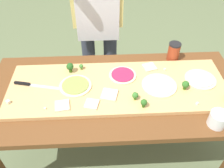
{
  "coord_description": "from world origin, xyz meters",
  "views": [
    {
      "loc": [
        -0.08,
        -1.12,
        1.87
      ],
      "look_at": [
        -0.02,
        0.0,
        0.81
      ],
      "focal_mm": 37.75,
      "sensor_mm": 36.0,
      "label": 1
    }
  ],
  "objects_px": {
    "pizza_whole_cheese_artichoke": "(200,79)",
    "cheese_crumble_b": "(165,69)",
    "cheese_crumble_d": "(45,108)",
    "sauce_jar": "(174,52)",
    "pizza_slice_far_right": "(62,106)",
    "broccoli_floret_back_left": "(144,103)",
    "flour_cup": "(218,120)",
    "prep_table": "(115,100)",
    "pizza_whole_beet_magenta": "(123,75)",
    "pizza_whole_pesto_green": "(75,86)",
    "pizza_whole_white_garlic": "(159,85)",
    "cheese_crumble_a": "(197,104)",
    "chefs_knife": "(30,85)",
    "pizza_slice_far_left": "(92,104)",
    "broccoli_floret_front_mid": "(186,85)",
    "cook_center": "(98,11)",
    "broccoli_floret_back_right": "(70,67)",
    "pizza_slice_near_left": "(109,94)",
    "pizza_slice_near_right": "(149,67)",
    "broccoli_floret_center_left": "(81,66)",
    "cheese_crumble_c": "(8,102)"
  },
  "relations": [
    {
      "from": "chefs_knife",
      "to": "pizza_whole_white_garlic",
      "type": "bearing_deg",
      "value": -3.14
    },
    {
      "from": "pizza_slice_far_right",
      "to": "broccoli_floret_back_left",
      "type": "distance_m",
      "value": 0.5
    },
    {
      "from": "pizza_whole_white_garlic",
      "to": "broccoli_floret_center_left",
      "type": "height_order",
      "value": "broccoli_floret_center_left"
    },
    {
      "from": "pizza_slice_far_left",
      "to": "cheese_crumble_a",
      "type": "xyz_separation_m",
      "value": [
        0.65,
        -0.03,
        0.0
      ]
    },
    {
      "from": "pizza_whole_pesto_green",
      "to": "cheese_crumble_c",
      "type": "xyz_separation_m",
      "value": [
        -0.41,
        -0.13,
        0.0
      ]
    },
    {
      "from": "pizza_whole_beet_magenta",
      "to": "sauce_jar",
      "type": "distance_m",
      "value": 0.46
    },
    {
      "from": "pizza_slice_far_right",
      "to": "broccoli_floret_back_right",
      "type": "relative_size",
      "value": 1.17
    },
    {
      "from": "prep_table",
      "to": "pizza_whole_beet_magenta",
      "type": "bearing_deg",
      "value": 63.84
    },
    {
      "from": "cheese_crumble_a",
      "to": "pizza_slice_far_right",
      "type": "bearing_deg",
      "value": 178.2
    },
    {
      "from": "broccoli_floret_back_left",
      "to": "cook_center",
      "type": "bearing_deg",
      "value": 107.63
    },
    {
      "from": "broccoli_floret_back_left",
      "to": "chefs_knife",
      "type": "bearing_deg",
      "value": 162.72
    },
    {
      "from": "pizza_slice_near_left",
      "to": "broccoli_floret_front_mid",
      "type": "xyz_separation_m",
      "value": [
        0.5,
        0.03,
        0.03
      ]
    },
    {
      "from": "cheese_crumble_a",
      "to": "flour_cup",
      "type": "distance_m",
      "value": 0.16
    },
    {
      "from": "broccoli_floret_back_right",
      "to": "broccoli_floret_front_mid",
      "type": "relative_size",
      "value": 1.14
    },
    {
      "from": "pizza_whole_white_garlic",
      "to": "pizza_slice_near_right",
      "type": "bearing_deg",
      "value": 99.93
    },
    {
      "from": "prep_table",
      "to": "cheese_crumble_c",
      "type": "distance_m",
      "value": 0.7
    },
    {
      "from": "cheese_crumble_d",
      "to": "sauce_jar",
      "type": "relative_size",
      "value": 0.09
    },
    {
      "from": "broccoli_floret_center_left",
      "to": "broccoli_floret_back_left",
      "type": "bearing_deg",
      "value": -43.91
    },
    {
      "from": "broccoli_floret_front_mid",
      "to": "pizza_whole_cheese_artichoke",
      "type": "bearing_deg",
      "value": 31.7
    },
    {
      "from": "cook_center",
      "to": "flour_cup",
      "type": "bearing_deg",
      "value": -55.22
    },
    {
      "from": "pizza_whole_cheese_artichoke",
      "to": "cheese_crumble_d",
      "type": "distance_m",
      "value": 1.05
    },
    {
      "from": "broccoli_floret_front_mid",
      "to": "cheese_crumble_b",
      "type": "xyz_separation_m",
      "value": [
        -0.09,
        0.2,
        -0.03
      ]
    },
    {
      "from": "pizza_whole_cheese_artichoke",
      "to": "cheese_crumble_b",
      "type": "bearing_deg",
      "value": 152.27
    },
    {
      "from": "pizza_slice_near_right",
      "to": "broccoli_floret_back_right",
      "type": "height_order",
      "value": "broccoli_floret_back_right"
    },
    {
      "from": "broccoli_floret_front_mid",
      "to": "cheese_crumble_d",
      "type": "height_order",
      "value": "broccoli_floret_front_mid"
    },
    {
      "from": "broccoli_floret_back_left",
      "to": "flour_cup",
      "type": "bearing_deg",
      "value": -18.06
    },
    {
      "from": "pizza_whole_white_garlic",
      "to": "cook_center",
      "type": "relative_size",
      "value": 0.14
    },
    {
      "from": "broccoli_floret_back_right",
      "to": "pizza_slice_near_left",
      "type": "bearing_deg",
      "value": -42.66
    },
    {
      "from": "pizza_slice_near_left",
      "to": "sauce_jar",
      "type": "bearing_deg",
      "value": 37.5
    },
    {
      "from": "pizza_whole_white_garlic",
      "to": "cheese_crumble_a",
      "type": "relative_size",
      "value": 16.8
    },
    {
      "from": "pizza_slice_far_right",
      "to": "broccoli_floret_center_left",
      "type": "height_order",
      "value": "broccoli_floret_center_left"
    },
    {
      "from": "sauce_jar",
      "to": "pizza_slice_far_right",
      "type": "bearing_deg",
      "value": -149.63
    },
    {
      "from": "chefs_knife",
      "to": "broccoli_floret_front_mid",
      "type": "height_order",
      "value": "broccoli_floret_front_mid"
    },
    {
      "from": "broccoli_floret_center_left",
      "to": "cheese_crumble_d",
      "type": "xyz_separation_m",
      "value": [
        -0.2,
        -0.37,
        -0.02
      ]
    },
    {
      "from": "cheese_crumble_a",
      "to": "cheese_crumble_d",
      "type": "distance_m",
      "value": 0.94
    },
    {
      "from": "pizza_whole_cheese_artichoke",
      "to": "pizza_whole_white_garlic",
      "type": "relative_size",
      "value": 0.91
    },
    {
      "from": "pizza_whole_white_garlic",
      "to": "broccoli_floret_center_left",
      "type": "xyz_separation_m",
      "value": [
        -0.53,
        0.2,
        0.02
      ]
    },
    {
      "from": "broccoli_floret_back_right",
      "to": "broccoli_floret_back_left",
      "type": "bearing_deg",
      "value": -36.98
    },
    {
      "from": "flour_cup",
      "to": "pizza_slice_near_left",
      "type": "bearing_deg",
      "value": 158.43
    },
    {
      "from": "prep_table",
      "to": "pizza_whole_pesto_green",
      "type": "bearing_deg",
      "value": 175.01
    },
    {
      "from": "broccoli_floret_back_left",
      "to": "pizza_slice_far_left",
      "type": "bearing_deg",
      "value": 174.08
    },
    {
      "from": "pizza_whole_beet_magenta",
      "to": "pizza_slice_far_right",
      "type": "height_order",
      "value": "pizza_whole_beet_magenta"
    },
    {
      "from": "chefs_knife",
      "to": "pizza_whole_beet_magenta",
      "type": "distance_m",
      "value": 0.63
    },
    {
      "from": "pizza_slice_far_left",
      "to": "broccoli_floret_front_mid",
      "type": "xyz_separation_m",
      "value": [
        0.61,
        0.11,
        0.03
      ]
    },
    {
      "from": "prep_table",
      "to": "broccoli_floret_center_left",
      "type": "relative_size",
      "value": 39.79
    },
    {
      "from": "prep_table",
      "to": "flour_cup",
      "type": "height_order",
      "value": "flour_cup"
    },
    {
      "from": "pizza_whole_white_garlic",
      "to": "pizza_whole_pesto_green",
      "type": "bearing_deg",
      "value": 177.74
    },
    {
      "from": "pizza_slice_far_left",
      "to": "broccoli_floret_back_right",
      "type": "height_order",
      "value": "broccoli_floret_back_right"
    },
    {
      "from": "pizza_slice_far_right",
      "to": "pizza_whole_white_garlic",
      "type": "bearing_deg",
      "value": 13.49
    },
    {
      "from": "pizza_whole_white_garlic",
      "to": "cook_center",
      "type": "distance_m",
      "value": 0.8
    }
  ]
}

